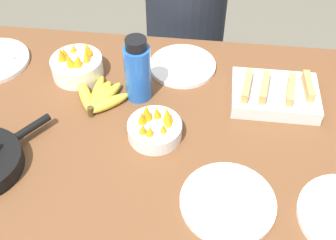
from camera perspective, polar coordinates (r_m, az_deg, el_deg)
ground_plane at (r=1.94m, az=-0.00°, el=-15.85°), size 14.00×14.00×0.00m
dining_table at (r=1.40m, az=-0.00°, el=-3.32°), size 1.76×0.96×0.74m
banana_bunch at (r=1.43m, az=-9.39°, el=3.05°), size 0.21×0.20×0.04m
melon_tray at (r=1.44m, az=14.24°, el=3.43°), size 0.28×0.20×0.09m
empty_plate_far_left at (r=1.17m, az=8.11°, el=-10.96°), size 0.26×0.26×0.02m
empty_plate_far_right at (r=1.55m, az=1.99°, el=7.38°), size 0.24×0.24×0.02m
fruit_bowl_mango at (r=1.29m, az=-1.85°, el=-1.05°), size 0.17×0.17×0.10m
fruit_bowl_citrus at (r=1.53m, az=-12.23°, el=7.27°), size 0.18×0.18×0.12m
water_bottle at (r=1.37m, az=-4.13°, el=6.72°), size 0.09×0.09×0.23m
person_figure at (r=2.04m, az=2.25°, el=9.19°), size 0.39×0.39×1.19m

